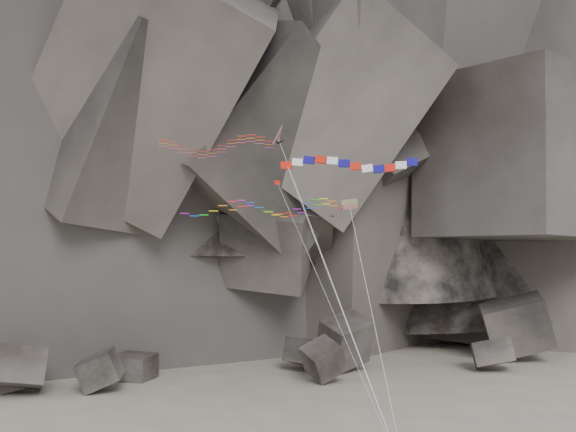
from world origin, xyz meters
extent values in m
cube|color=#47423F|center=(-22.68, 39.23, 1.71)|extent=(5.81, 5.70, 4.91)
cube|color=#47423F|center=(15.05, 34.82, 2.69)|extent=(6.92, 7.97, 7.48)
cube|color=#47423F|center=(11.05, 29.14, 1.58)|extent=(5.44, 5.34, 5.31)
cube|color=#47423F|center=(33.05, 32.56, 1.45)|extent=(6.10, 5.90, 4.54)
cube|color=#47423F|center=(-21.37, 28.59, 1.90)|extent=(6.55, 6.50, 5.75)
cube|color=#47423F|center=(-22.34, 30.59, 1.43)|extent=(3.44, 3.25, 3.32)
cube|color=#47423F|center=(-9.70, 35.10, 1.32)|extent=(5.50, 5.72, 2.97)
cube|color=#47423F|center=(39.84, 39.27, 3.25)|extent=(11.15, 8.97, 9.20)
cube|color=#47423F|center=(11.15, 37.30, 1.49)|extent=(6.79, 6.55, 4.15)
cube|color=#47423F|center=(-13.16, 29.10, 1.54)|extent=(5.09, 4.96, 4.54)
cylinder|color=silver|center=(4.48, -2.24, 12.61)|extent=(5.72, 12.50, 22.18)
cube|color=red|center=(1.85, 1.47, 21.31)|extent=(0.90, 0.73, 0.52)
cube|color=white|center=(2.63, 1.20, 21.52)|extent=(0.94, 0.74, 0.58)
cube|color=#130B7F|center=(3.40, 0.89, 21.66)|extent=(0.96, 0.75, 0.62)
cube|color=red|center=(4.18, 0.54, 21.68)|extent=(0.96, 0.75, 0.62)
cube|color=white|center=(4.96, 0.20, 21.57)|extent=(0.94, 0.74, 0.59)
cube|color=#130B7F|center=(5.74, -0.13, 21.36)|extent=(0.91, 0.73, 0.54)
cube|color=red|center=(6.52, -0.41, 21.14)|extent=(0.93, 0.74, 0.57)
cube|color=white|center=(7.29, -0.64, 20.98)|extent=(0.96, 0.75, 0.61)
cube|color=#130B7F|center=(8.07, -0.82, 20.93)|extent=(0.96, 0.75, 0.62)
cube|color=red|center=(8.85, -0.96, 21.01)|extent=(0.95, 0.74, 0.60)
cube|color=white|center=(9.63, -1.10, 21.20)|extent=(0.92, 0.74, 0.55)
cube|color=#130B7F|center=(10.41, -1.24, 21.43)|extent=(0.92, 0.74, 0.55)
cylinder|color=silver|center=(4.58, -3.61, 11.41)|extent=(5.51, 9.76, 19.80)
cube|color=#C8E30C|center=(6.12, 0.01, 18.53)|extent=(1.28, 0.52, 0.69)
cube|color=#0CB219|center=(6.12, -0.16, 18.27)|extent=(1.07, 0.38, 0.47)
cylinder|color=silver|center=(6.72, -4.23, 10.03)|extent=(1.23, 8.51, 17.02)
cube|color=red|center=(1.55, 3.76, 20.24)|extent=(0.48, 0.12, 0.31)
cube|color=#130B7F|center=(1.39, 3.77, 20.24)|extent=(0.18, 0.07, 0.31)
cylinder|color=silver|center=(4.43, -2.36, 10.88)|extent=(5.80, 12.26, 18.73)
camera|label=1|loc=(-7.48, -49.76, 15.82)|focal=45.00mm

